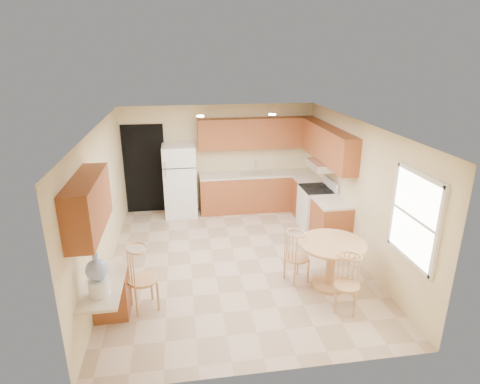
{
  "coord_description": "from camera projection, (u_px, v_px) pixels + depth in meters",
  "views": [
    {
      "loc": [
        -0.92,
        -6.49,
        3.66
      ],
      "look_at": [
        0.13,
        0.3,
        1.23
      ],
      "focal_mm": 30.0,
      "sensor_mm": 36.0,
      "label": 1
    }
  ],
  "objects": [
    {
      "name": "sink",
      "position": [
        256.0,
        173.0,
        9.5
      ],
      "size": [
        0.78,
        0.44,
        0.01
      ],
      "primitive_type": "cube",
      "color": "silver",
      "rests_on": "counter_back"
    },
    {
      "name": "refrigerator",
      "position": [
        180.0,
        181.0,
        9.22
      ],
      "size": [
        0.73,
        0.72,
        1.66
      ],
      "color": "white",
      "rests_on": "floor"
    },
    {
      "name": "can_light_a",
      "position": [
        200.0,
        116.0,
        7.62
      ],
      "size": [
        0.14,
        0.14,
        0.02
      ],
      "primitive_type": "cylinder",
      "color": "white",
      "rests_on": "ceiling"
    },
    {
      "name": "ceiling",
      "position": [
        235.0,
        126.0,
        6.56
      ],
      "size": [
        4.5,
        5.5,
        0.02
      ],
      "primitive_type": "cube",
      "color": "white",
      "rests_on": "wall_back"
    },
    {
      "name": "counter_right_a",
      "position": [
        309.0,
        180.0,
        9.11
      ],
      "size": [
        0.63,
        0.59,
        0.04
      ],
      "primitive_type": "cube",
      "color": "beige",
      "rests_on": "base_cab_right_a"
    },
    {
      "name": "counter_right_b",
      "position": [
        332.0,
        202.0,
        7.75
      ],
      "size": [
        0.63,
        0.8,
        0.04
      ],
      "primitive_type": "cube",
      "color": "beige",
      "rests_on": "base_cab_right_b"
    },
    {
      "name": "base_cab_right_b",
      "position": [
        330.0,
        224.0,
        7.9
      ],
      "size": [
        0.6,
        0.8,
        0.87
      ],
      "primitive_type": "cube",
      "color": "#A05228",
      "rests_on": "floor"
    },
    {
      "name": "base_cab_right_a",
      "position": [
        308.0,
        198.0,
        9.26
      ],
      "size": [
        0.6,
        0.59,
        0.87
      ],
      "primitive_type": "cube",
      "color": "#A05228",
      "rests_on": "floor"
    },
    {
      "name": "floor",
      "position": [
        236.0,
        261.0,
        7.4
      ],
      "size": [
        5.5,
        5.5,
        0.0
      ],
      "primitive_type": "plane",
      "color": "#C4A88E",
      "rests_on": "ground"
    },
    {
      "name": "window",
      "position": [
        415.0,
        218.0,
        5.49
      ],
      "size": [
        0.06,
        1.12,
        1.3
      ],
      "color": "white",
      "rests_on": "wall_right"
    },
    {
      "name": "stove",
      "position": [
        316.0,
        208.0,
        8.62
      ],
      "size": [
        0.65,
        0.76,
        1.09
      ],
      "color": "white",
      "rests_on": "floor"
    },
    {
      "name": "base_cab_back",
      "position": [
        257.0,
        192.0,
        9.66
      ],
      "size": [
        2.75,
        0.6,
        0.87
      ],
      "primitive_type": "cube",
      "color": "#A05228",
      "rests_on": "floor"
    },
    {
      "name": "upper_cab_left",
      "position": [
        88.0,
        205.0,
        4.99
      ],
      "size": [
        0.33,
        1.4,
        0.7
      ],
      "primitive_type": "cube",
      "color": "#A05228",
      "rests_on": "wall_left"
    },
    {
      "name": "wall_left",
      "position": [
        102.0,
        204.0,
        6.66
      ],
      "size": [
        0.02,
        5.5,
        2.5
      ],
      "primitive_type": "cube",
      "color": "beige",
      "rests_on": "floor"
    },
    {
      "name": "chair_table_b",
      "position": [
        350.0,
        282.0,
        5.75
      ],
      "size": [
        0.39,
        0.44,
        0.87
      ],
      "rotation": [
        0.0,
        0.0,
        2.69
      ],
      "color": "tan",
      "rests_on": "floor"
    },
    {
      "name": "can_light_b",
      "position": [
        272.0,
        114.0,
        7.82
      ],
      "size": [
        0.14,
        0.14,
        0.02
      ],
      "primitive_type": "cylinder",
      "color": "white",
      "rests_on": "ceiling"
    },
    {
      "name": "dining_table",
      "position": [
        331.0,
        258.0,
        6.44
      ],
      "size": [
        1.07,
        1.07,
        0.79
      ],
      "rotation": [
        0.0,
        0.0,
        0.09
      ],
      "color": "tan",
      "rests_on": "floor"
    },
    {
      "name": "wall_front",
      "position": [
        271.0,
        282.0,
        4.42
      ],
      "size": [
        4.5,
        0.02,
        2.5
      ],
      "primitive_type": "cube",
      "color": "beige",
      "rests_on": "floor"
    },
    {
      "name": "counter_back",
      "position": [
        257.0,
        174.0,
        9.51
      ],
      "size": [
        2.75,
        0.63,
        0.04
      ],
      "primitive_type": "cube",
      "color": "beige",
      "rests_on": "base_cab_back"
    },
    {
      "name": "chair_desk",
      "position": [
        142.0,
        275.0,
        5.76
      ],
      "size": [
        0.45,
        0.58,
        1.01
      ],
      "rotation": [
        0.0,
        0.0,
        -1.22
      ],
      "color": "tan",
      "rests_on": "floor"
    },
    {
      "name": "range_hood",
      "position": [
        323.0,
        165.0,
        8.31
      ],
      "size": [
        0.5,
        0.76,
        0.14
      ],
      "primitive_type": "cube",
      "color": "silver",
      "rests_on": "upper_cab_right"
    },
    {
      "name": "desk_top",
      "position": [
        104.0,
        285.0,
        5.28
      ],
      "size": [
        0.5,
        1.2,
        0.04
      ],
      "primitive_type": "cube",
      "color": "beige",
      "rests_on": "desk_pedestal"
    },
    {
      "name": "desk_pedestal",
      "position": [
        111.0,
        294.0,
        5.76
      ],
      "size": [
        0.48,
        0.42,
        0.72
      ],
      "primitive_type": "cube",
      "color": "#A05228",
      "rests_on": "floor"
    },
    {
      "name": "chair_table_a",
      "position": [
        299.0,
        254.0,
        6.51
      ],
      "size": [
        0.39,
        0.51,
        0.89
      ],
      "rotation": [
        0.0,
        0.0,
        -1.21
      ],
      "color": "tan",
      "rests_on": "floor"
    },
    {
      "name": "wall_right",
      "position": [
        357.0,
        191.0,
        7.3
      ],
      "size": [
        0.02,
        5.5,
        2.5
      ],
      "primitive_type": "cube",
      "color": "beige",
      "rests_on": "floor"
    },
    {
      "name": "water_crock",
      "position": [
        98.0,
        277.0,
        4.94
      ],
      "size": [
        0.28,
        0.28,
        0.57
      ],
      "color": "white",
      "rests_on": "desk_top"
    },
    {
      "name": "upper_cab_right",
      "position": [
        328.0,
        144.0,
        8.21
      ],
      "size": [
        0.33,
        2.42,
        0.7
      ],
      "primitive_type": "cube",
      "color": "#A05228",
      "rests_on": "wall_right"
    },
    {
      "name": "doorway",
      "position": [
        145.0,
        169.0,
        9.35
      ],
      "size": [
        0.9,
        0.02,
        2.1
      ],
      "primitive_type": "cube",
      "color": "black",
      "rests_on": "floor"
    },
    {
      "name": "wall_back",
      "position": [
        219.0,
        158.0,
        9.54
      ],
      "size": [
        4.5,
        0.02,
        2.5
      ],
      "primitive_type": "cube",
      "color": "beige",
      "rests_on": "floor"
    },
    {
      "name": "upper_cab_back",
      "position": [
        257.0,
        133.0,
        9.31
      ],
      "size": [
        2.75,
        0.33,
        0.7
      ],
      "primitive_type": "cube",
      "color": "#A05228",
      "rests_on": "wall_back"
    }
  ]
}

